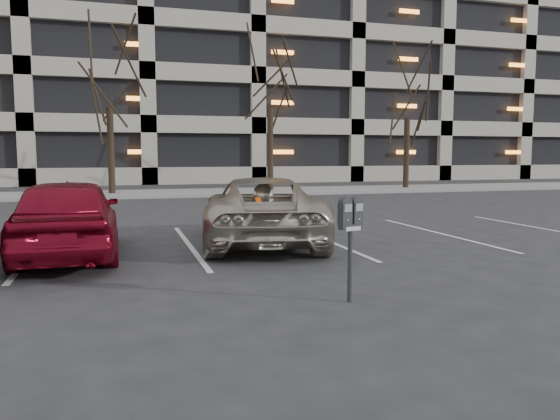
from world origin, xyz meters
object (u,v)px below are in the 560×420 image
tree_d (408,74)px  car_red (68,217)px  tree_b (108,52)px  parking_meter (351,223)px  tree_c (270,56)px  suv_silver (262,210)px

tree_d → car_red: size_ratio=1.89×
car_red → tree_d: bearing=-136.3°
tree_b → parking_meter: size_ratio=6.65×
tree_c → parking_meter: 19.50m
tree_b → tree_c: (7.00, 0.00, 0.17)m
tree_d → car_red: (-14.55, -14.32, -4.96)m
tree_b → suv_silver: bearing=-77.5°
suv_silver → parking_meter: bearing=99.6°
suv_silver → tree_b: bearing=-66.7°
tree_c → suv_silver: 15.33m
tree_d → suv_silver: bearing=-128.5°
suv_silver → car_red: car_red is taller
tree_c → car_red: bearing=-117.8°
tree_c → tree_d: size_ratio=1.09×
tree_b → tree_c: bearing=0.0°
tree_c → parking_meter: bearing=-102.4°
parking_meter → suv_silver: suv_silver is taller
tree_b → suv_silver: tree_b is taller
tree_d → parking_meter: size_ratio=6.27×
tree_c → suv_silver: bearing=-106.0°
tree_b → tree_d: tree_b is taller
tree_c → parking_meter: size_ratio=6.83×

